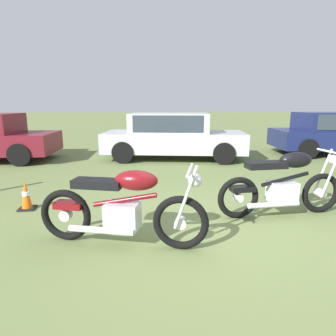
{
  "coord_description": "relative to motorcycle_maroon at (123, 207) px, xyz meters",
  "views": [
    {
      "loc": [
        -1.09,
        -3.76,
        1.71
      ],
      "look_at": [
        -0.58,
        1.22,
        0.6
      ],
      "focal_mm": 31.16,
      "sensor_mm": 36.0,
      "label": 1
    }
  ],
  "objects": [
    {
      "name": "car_navy",
      "position": [
        6.87,
        5.95,
        0.31
      ],
      "size": [
        4.25,
        2.24,
        1.43
      ],
      "rotation": [
        0.0,
        0.0,
        -0.1
      ],
      "color": "#161E4C",
      "rests_on": "ground"
    },
    {
      "name": "car_silver",
      "position": [
        1.26,
        5.71,
        0.31
      ],
      "size": [
        4.55,
        2.42,
        1.43
      ],
      "rotation": [
        0.0,
        0.0,
        -0.16
      ],
      "color": "#B2B5BA",
      "rests_on": "ground"
    },
    {
      "name": "traffic_cone",
      "position": [
        -1.65,
        1.42,
        -0.26
      ],
      "size": [
        0.25,
        0.25,
        0.49
      ],
      "color": "#EA590F",
      "rests_on": "ground"
    },
    {
      "name": "motorcycle_black",
      "position": [
        2.41,
        0.74,
        0.01
      ],
      "size": [
        2.04,
        0.64,
        1.02
      ],
      "rotation": [
        0.0,
        0.0,
        0.07
      ],
      "color": "black",
      "rests_on": "ground"
    },
    {
      "name": "motorcycle_maroon",
      "position": [
        0.0,
        0.0,
        0.0
      ],
      "size": [
        2.08,
        0.86,
        1.02
      ],
      "rotation": [
        0.0,
        0.0,
        -0.27
      ],
      "color": "black",
      "rests_on": "ground"
    },
    {
      "name": "ground_plane",
      "position": [
        1.3,
        0.39,
        -0.48
      ],
      "size": [
        120.0,
        120.0,
        0.0
      ],
      "primitive_type": "plane",
      "color": "olive"
    }
  ]
}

